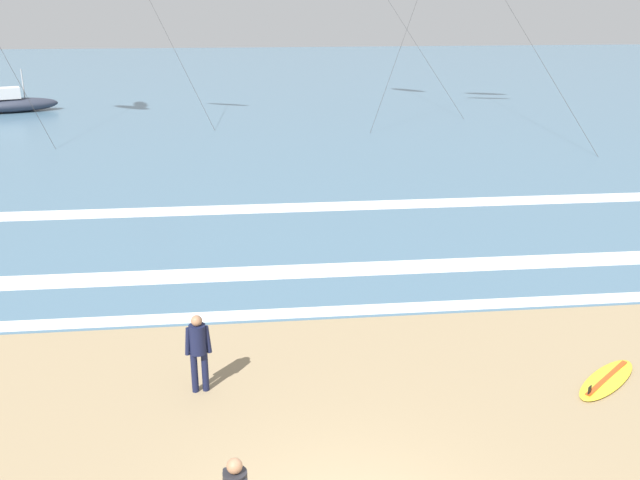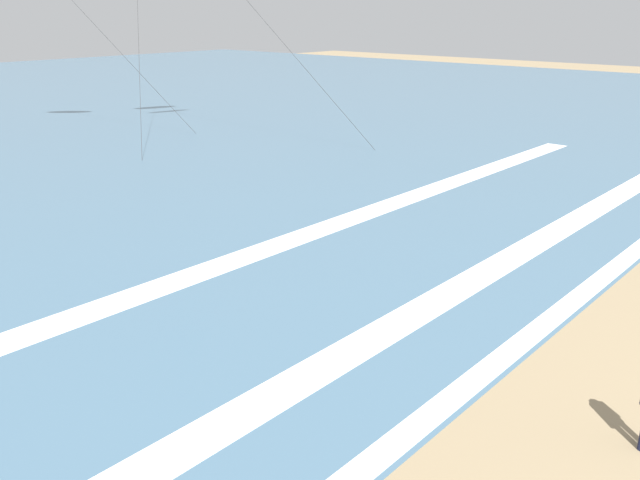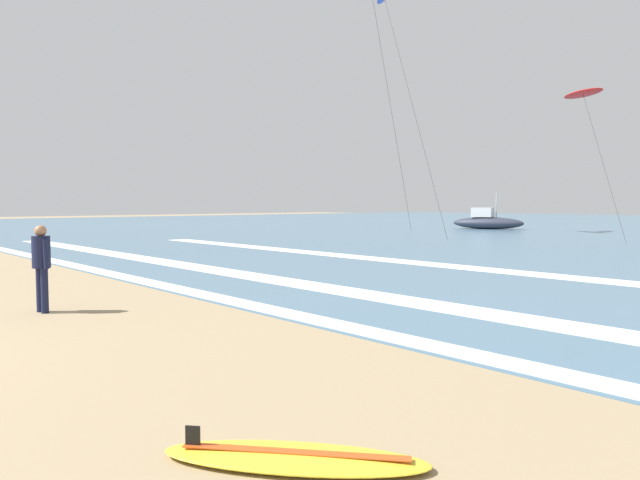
# 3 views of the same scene
# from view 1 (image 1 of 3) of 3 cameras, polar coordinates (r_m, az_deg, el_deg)

# --- Properties ---
(ocean_surface) EXTENTS (140.00, 90.00, 0.01)m
(ocean_surface) POSITION_cam_1_polar(r_m,az_deg,el_deg) (60.25, -5.13, 12.44)
(ocean_surface) COLOR slate
(ocean_surface) RESTS_ON ground
(wave_foam_shoreline) EXTENTS (46.36, 0.57, 0.01)m
(wave_foam_shoreline) POSITION_cam_1_polar(r_m,az_deg,el_deg) (16.92, 0.30, -5.86)
(wave_foam_shoreline) COLOR white
(wave_foam_shoreline) RESTS_ON ocean_surface
(wave_foam_mid_break) EXTENTS (43.76, 1.02, 0.01)m
(wave_foam_mid_break) POSITION_cam_1_polar(r_m,az_deg,el_deg) (19.27, -8.02, -2.81)
(wave_foam_mid_break) COLOR white
(wave_foam_mid_break) RESTS_ON ocean_surface
(wave_foam_outer_break) EXTENTS (42.74, 1.10, 0.01)m
(wave_foam_outer_break) POSITION_cam_1_polar(r_m,az_deg,el_deg) (25.20, 0.59, 2.75)
(wave_foam_outer_break) COLOR white
(wave_foam_outer_break) RESTS_ON ocean_surface
(surfer_background_far) EXTENTS (0.51, 0.32, 1.60)m
(surfer_background_far) POSITION_cam_1_polar(r_m,az_deg,el_deg) (13.54, -9.91, -8.55)
(surfer_background_far) COLOR #141938
(surfer_background_far) RESTS_ON ground
(surfboard_right_spare) EXTENTS (2.00, 1.81, 0.25)m
(surfboard_right_spare) POSITION_cam_1_polar(r_m,az_deg,el_deg) (15.17, 22.34, -10.49)
(surfboard_right_spare) COLOR yellow
(surfboard_right_spare) RESTS_ON ground
(offshore_boat) EXTENTS (5.47, 3.40, 2.70)m
(offshore_boat) POSITION_cam_1_polar(r_m,az_deg,el_deg) (50.18, -23.64, 10.16)
(offshore_boat) COLOR #2D3342
(offshore_boat) RESTS_ON ground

